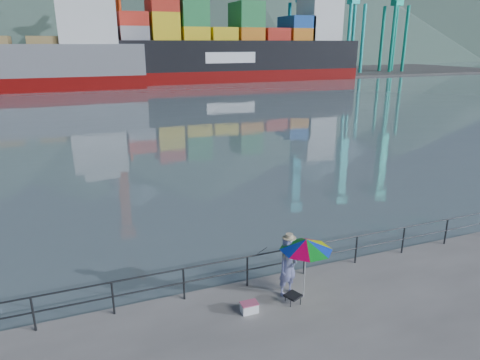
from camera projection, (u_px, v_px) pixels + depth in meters
name	position (u px, v px, depth m)	size (l,w,h in m)	color
harbor_water	(81.00, 68.00, 126.76)	(500.00, 280.00, 0.00)	slate
far_dock	(133.00, 76.00, 97.39)	(200.00, 40.00, 0.40)	#514F4C
guardrail	(216.00, 277.00, 12.80)	(22.00, 0.06, 1.03)	#2D3033
port_cranes	(232.00, 0.00, 91.76)	(116.00, 28.00, 38.40)	red
container_stacks	(227.00, 60.00, 105.42)	(58.00, 8.40, 7.80)	yellow
fisherman	(288.00, 267.00, 12.60)	(0.67, 0.44, 1.82)	#293094
beach_umbrella	(306.00, 244.00, 12.19)	(2.03, 2.03, 1.88)	white
folding_stool	(293.00, 299.00, 12.38)	(0.53, 0.53, 0.27)	black
cooler_bag	(249.00, 308.00, 11.96)	(0.46, 0.31, 0.27)	white
fishing_rod	(260.00, 277.00, 13.78)	(0.02, 0.02, 1.95)	black
bulk_carrier	(2.00, 63.00, 67.27)	(47.26, 8.18, 14.50)	#670806
container_ship	(230.00, 50.00, 85.34)	(57.30, 9.55, 18.10)	#670806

